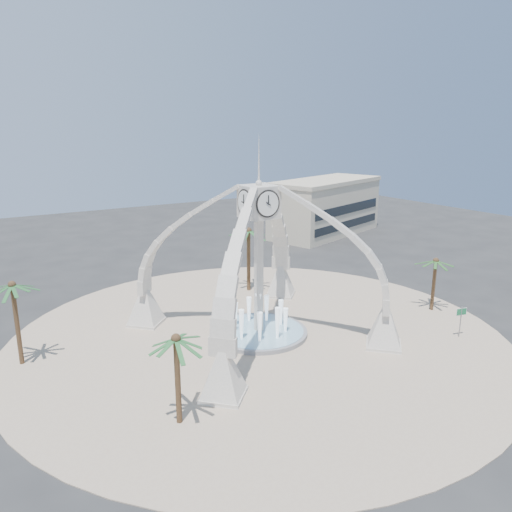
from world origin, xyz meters
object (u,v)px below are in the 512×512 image
palm_west (12,286)px  street_sign (461,316)px  palm_north (248,232)px  clock_tower (259,259)px  fountain (259,331)px  palm_east (436,261)px  palm_south (176,340)px

palm_west → street_sign: palm_west is taller
palm_west → palm_north: size_ratio=0.93×
clock_tower → fountain: size_ratio=2.24×
clock_tower → palm_east: clock_tower is taller
fountain → street_sign: (13.55, -9.07, 1.61)m
clock_tower → fountain: bearing=90.0°
palm_west → palm_east: bearing=-13.8°
palm_north → clock_tower: bearing=-116.9°
palm_south → street_sign: (24.14, -0.85, -3.31)m
palm_east → palm_south: bearing=-170.7°
palm_east → palm_south: size_ratio=0.91×
palm_west → palm_south: palm_west is taller
palm_north → palm_south: bearing=-130.6°
clock_tower → palm_north: size_ratio=2.51×
clock_tower → palm_east: bearing=-12.6°
palm_east → street_sign: 6.81m
palm_north → street_sign: size_ratio=2.69×
fountain → street_sign: fountain is taller
fountain → clock_tower: bearing=-90.0°
clock_tower → fountain: 6.20m
clock_tower → street_sign: clock_tower is taller
palm_east → street_sign: (-3.17, -5.33, -2.82)m
palm_east → palm_west: (-34.03, 8.36, 1.19)m
palm_north → fountain: bearing=-116.9°
palm_north → palm_east: bearing=-50.3°
clock_tower → palm_east: 17.22m
fountain → palm_south: bearing=-142.2°
palm_west → palm_south: bearing=-62.3°
clock_tower → palm_east: size_ratio=3.30×
palm_west → palm_south: 14.51m
palm_east → palm_west: palm_west is taller
clock_tower → fountain: (0.00, 0.00, -6.20)m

